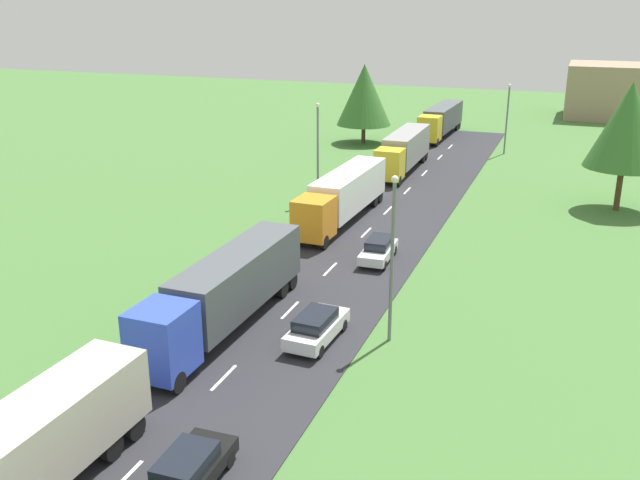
% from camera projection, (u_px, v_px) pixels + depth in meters
% --- Properties ---
extents(road, '(10.00, 140.00, 0.06)m').
position_uv_depth(road, '(188.00, 415.00, 29.40)').
color(road, '#2B2B30').
rests_on(road, ground).
extents(lane_marking_centre, '(0.16, 124.58, 0.01)m').
position_uv_depth(lane_marking_centre, '(178.00, 424.00, 28.72)').
color(lane_marking_centre, white).
rests_on(lane_marking_centre, road).
extents(truck_second, '(2.72, 14.12, 3.74)m').
position_uv_depth(truck_second, '(226.00, 290.00, 36.39)').
color(truck_second, blue).
rests_on(truck_second, road).
extents(truck_third, '(2.88, 14.22, 3.69)m').
position_uv_depth(truck_third, '(343.00, 195.00, 54.08)').
color(truck_third, orange).
rests_on(truck_third, road).
extents(truck_fourth, '(2.58, 13.20, 3.76)m').
position_uv_depth(truck_fourth, '(404.00, 150.00, 69.79)').
color(truck_fourth, yellow).
rests_on(truck_fourth, road).
extents(truck_fifth, '(2.89, 14.32, 3.63)m').
position_uv_depth(truck_fifth, '(441.00, 119.00, 87.35)').
color(truck_fifth, yellow).
rests_on(truck_fifth, road).
extents(car_third, '(1.95, 4.28, 1.44)m').
position_uv_depth(car_third, '(188.00, 469.00, 24.80)').
color(car_third, black).
rests_on(car_third, road).
extents(car_fourth, '(2.03, 4.65, 1.59)m').
position_uv_depth(car_fourth, '(317.00, 327.00, 35.37)').
color(car_fourth, white).
rests_on(car_fourth, road).
extents(car_fifth, '(1.85, 4.41, 1.51)m').
position_uv_depth(car_fifth, '(379.00, 249.00, 46.28)').
color(car_fifth, white).
rests_on(car_fifth, road).
extents(lamppost_second, '(0.36, 0.36, 8.61)m').
position_uv_depth(lamppost_second, '(392.00, 252.00, 34.33)').
color(lamppost_second, slate).
rests_on(lamppost_second, ground).
extents(lamppost_third, '(0.36, 0.36, 8.34)m').
position_uv_depth(lamppost_third, '(318.00, 147.00, 58.78)').
color(lamppost_third, slate).
rests_on(lamppost_third, ground).
extents(lamppost_fourth, '(0.36, 0.36, 7.66)m').
position_uv_depth(lamppost_fourth, '(507.00, 115.00, 77.00)').
color(lamppost_fourth, slate).
rests_on(lamppost_fourth, ground).
extents(tree_oak, '(6.17, 6.17, 10.37)m').
position_uv_depth(tree_oak, '(628.00, 125.00, 55.49)').
color(tree_oak, '#513823').
rests_on(tree_oak, ground).
extents(tree_birch, '(6.40, 6.40, 9.24)m').
position_uv_depth(tree_birch, '(364.00, 95.00, 82.29)').
color(tree_birch, '#513823').
rests_on(tree_birch, ground).
extents(distant_building, '(10.69, 11.20, 7.54)m').
position_uv_depth(distant_building, '(606.00, 91.00, 101.06)').
color(distant_building, '#9E846B').
rests_on(distant_building, ground).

